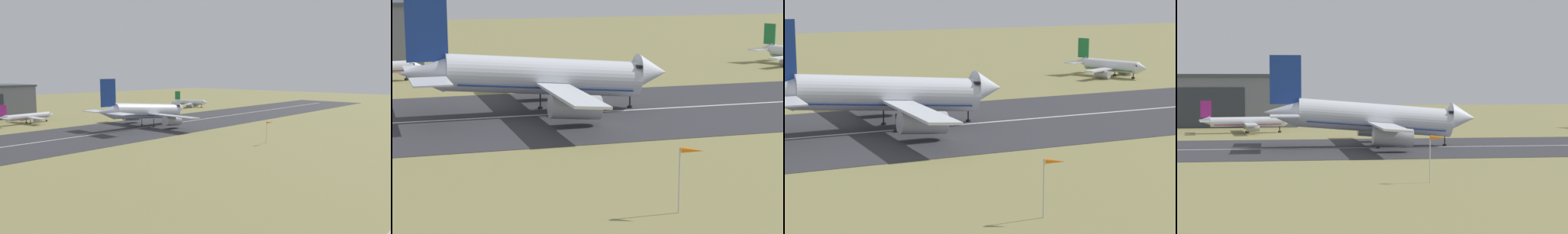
# 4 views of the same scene
# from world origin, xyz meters

# --- Properties ---
(ground_plane) EXTENTS (611.36, 611.36, 0.00)m
(ground_plane) POSITION_xyz_m (0.00, 63.51, 0.00)
(ground_plane) COLOR olive
(runway_strip) EXTENTS (371.36, 44.74, 0.06)m
(runway_strip) POSITION_xyz_m (0.00, 127.02, 0.03)
(runway_strip) COLOR #333338
(runway_strip) RESTS_ON ground_plane
(runway_centreline) EXTENTS (334.22, 0.70, 0.01)m
(runway_centreline) POSITION_xyz_m (0.00, 127.02, 0.07)
(runway_centreline) COLOR silver
(runway_centreline) RESTS_ON runway_strip
(airplane_landing) EXTENTS (44.62, 49.08, 18.97)m
(airplane_landing) POSITION_xyz_m (10.27, 128.81, 5.86)
(airplane_landing) COLOR silver
(airplane_landing) RESTS_ON ground_plane
(airplane_parked_west) EXTENTS (24.40, 20.59, 8.47)m
(airplane_parked_west) POSITION_xyz_m (-17.21, 172.24, 2.85)
(airplane_parked_west) COLOR silver
(airplane_parked_west) RESTS_ON ground_plane
(airplane_parked_east) EXTENTS (21.41, 22.63, 9.61)m
(airplane_parked_east) POSITION_xyz_m (84.75, 173.27, 2.76)
(airplane_parked_east) COLOR silver
(airplane_parked_east) RESTS_ON ground_plane
(windsock_pole) EXTENTS (2.17, 1.57, 6.54)m
(windsock_pole) POSITION_xyz_m (12.00, 74.29, 5.81)
(windsock_pole) COLOR #B7B7BC
(windsock_pole) RESTS_ON ground_plane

